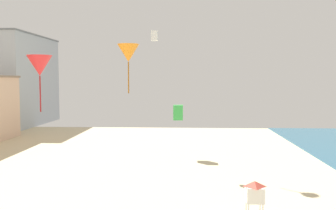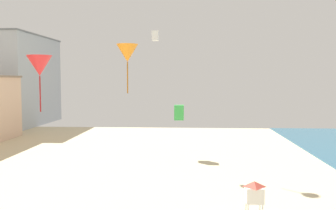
{
  "view_description": "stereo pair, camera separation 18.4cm",
  "coord_description": "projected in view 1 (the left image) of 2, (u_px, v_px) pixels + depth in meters",
  "views": [
    {
      "loc": [
        5.81,
        -7.1,
        9.02
      ],
      "look_at": [
        4.35,
        19.41,
        7.14
      ],
      "focal_mm": 38.72,
      "sensor_mm": 36.0,
      "label": 1
    },
    {
      "loc": [
        5.99,
        -7.09,
        9.02
      ],
      "look_at": [
        4.35,
        19.41,
        7.14
      ],
      "focal_mm": 38.72,
      "sensor_mm": 36.0,
      "label": 2
    }
  ],
  "objects": [
    {
      "name": "boardwalk_hotel_far",
      "position": [
        15.0,
        80.0,
        71.97
      ],
      "size": [
        10.73,
        20.7,
        17.68
      ],
      "color": "#ADB7C1",
      "rests_on": "ground"
    },
    {
      "name": "kite_orange_delta",
      "position": [
        128.0,
        53.0,
        18.67
      ],
      "size": [
        1.12,
        1.12,
        2.54
      ],
      "color": "orange"
    },
    {
      "name": "kite_white_box",
      "position": [
        154.0,
        36.0,
        37.76
      ],
      "size": [
        0.66,
        0.66,
        1.04
      ],
      "color": "white"
    },
    {
      "name": "kite_red_delta",
      "position": [
        40.0,
        66.0,
        22.66
      ],
      "size": [
        1.57,
        1.57,
        3.56
      ],
      "color": "red"
    },
    {
      "name": "lifeguard_stand",
      "position": [
        255.0,
        192.0,
        23.11
      ],
      "size": [
        1.1,
        1.1,
        2.55
      ],
      "rotation": [
        0.0,
        0.0,
        0.12
      ],
      "color": "white",
      "rests_on": "ground"
    },
    {
      "name": "kite_green_box",
      "position": [
        178.0,
        113.0,
        41.96
      ],
      "size": [
        1.1,
        1.1,
        1.73
      ],
      "color": "green"
    }
  ]
}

